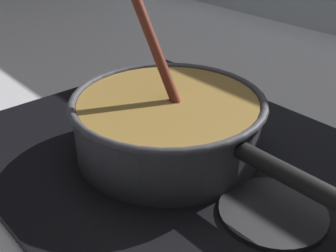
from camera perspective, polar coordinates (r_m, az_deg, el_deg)
The scene contains 5 objects.
ground at distance 0.63m, azimuth -6.90°, elevation -6.51°, with size 2.40×1.60×0.04m, color #B7B7BC.
hob_plate at distance 0.63m, azimuth 0.00°, elevation -3.61°, with size 0.56×0.48×0.01m, color black.
burner_ring at distance 0.62m, azimuth 0.00°, elevation -2.83°, with size 0.20×0.20×0.01m, color #592D0C.
spare_burner at distance 0.52m, azimuth 13.68°, elevation -10.93°, with size 0.13×0.13×0.01m, color #262628.
cooking_pan at distance 0.60m, azimuth 0.08°, elevation 0.42°, with size 0.43×0.27×0.30m.
Camera 1 is at (0.43, -0.28, 0.35)m, focal length 46.12 mm.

